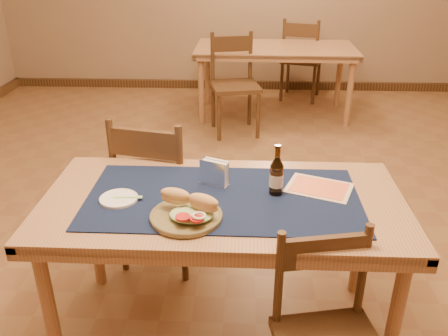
{
  "coord_description": "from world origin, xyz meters",
  "views": [
    {
      "loc": [
        0.09,
        -2.62,
        1.78
      ],
      "look_at": [
        0.0,
        -0.7,
        0.85
      ],
      "focal_mm": 38.0,
      "sensor_mm": 36.0,
      "label": 1
    }
  ],
  "objects_px": {
    "back_table": "(275,54)",
    "chair_main_far": "(160,189)",
    "main_table": "(223,214)",
    "sandwich_plate": "(188,212)",
    "napkin_holder": "(214,173)",
    "beer_bottle": "(276,176)"
  },
  "relations": [
    {
      "from": "napkin_holder",
      "to": "beer_bottle",
      "type": "bearing_deg",
      "value": -15.37
    },
    {
      "from": "chair_main_far",
      "to": "beer_bottle",
      "type": "bearing_deg",
      "value": -38.64
    },
    {
      "from": "sandwich_plate",
      "to": "beer_bottle",
      "type": "distance_m",
      "value": 0.44
    },
    {
      "from": "back_table",
      "to": "chair_main_far",
      "type": "bearing_deg",
      "value": -106.06
    },
    {
      "from": "main_table",
      "to": "back_table",
      "type": "distance_m",
      "value": 3.31
    },
    {
      "from": "chair_main_far",
      "to": "sandwich_plate",
      "type": "height_order",
      "value": "chair_main_far"
    },
    {
      "from": "chair_main_far",
      "to": "napkin_holder",
      "type": "distance_m",
      "value": 0.63
    },
    {
      "from": "sandwich_plate",
      "to": "chair_main_far",
      "type": "bearing_deg",
      "value": 109.52
    },
    {
      "from": "sandwich_plate",
      "to": "napkin_holder",
      "type": "xyz_separation_m",
      "value": [
        0.09,
        0.31,
        0.03
      ]
    },
    {
      "from": "main_table",
      "to": "beer_bottle",
      "type": "bearing_deg",
      "value": 10.79
    },
    {
      "from": "back_table",
      "to": "napkin_holder",
      "type": "distance_m",
      "value": 3.2
    },
    {
      "from": "chair_main_far",
      "to": "sandwich_plate",
      "type": "distance_m",
      "value": 0.82
    },
    {
      "from": "main_table",
      "to": "napkin_holder",
      "type": "bearing_deg",
      "value": 110.75
    },
    {
      "from": "main_table",
      "to": "beer_bottle",
      "type": "height_order",
      "value": "beer_bottle"
    },
    {
      "from": "napkin_holder",
      "to": "back_table",
      "type": "bearing_deg",
      "value": 81.99
    },
    {
      "from": "chair_main_far",
      "to": "beer_bottle",
      "type": "xyz_separation_m",
      "value": [
        0.62,
        -0.5,
        0.35
      ]
    },
    {
      "from": "beer_bottle",
      "to": "napkin_holder",
      "type": "relative_size",
      "value": 1.6
    },
    {
      "from": "back_table",
      "to": "chair_main_far",
      "type": "height_order",
      "value": "chair_main_far"
    },
    {
      "from": "beer_bottle",
      "to": "back_table",
      "type": "bearing_deg",
      "value": 87.08
    },
    {
      "from": "chair_main_far",
      "to": "sandwich_plate",
      "type": "relative_size",
      "value": 3.21
    },
    {
      "from": "beer_bottle",
      "to": "main_table",
      "type": "bearing_deg",
      "value": -169.21
    },
    {
      "from": "beer_bottle",
      "to": "napkin_holder",
      "type": "bearing_deg",
      "value": 164.63
    }
  ]
}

